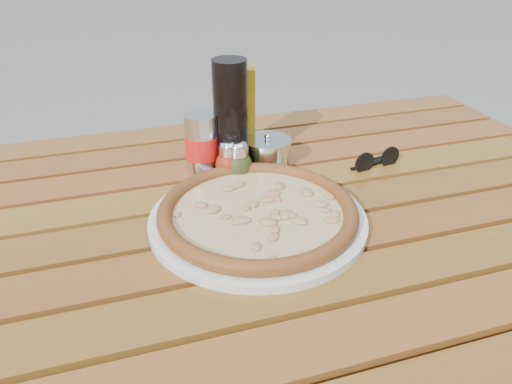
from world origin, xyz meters
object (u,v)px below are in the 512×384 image
object	(u,v)px
pepper_shaker	(229,161)
plate	(258,220)
parmesan_tin	(267,152)
dark_bottle	(231,117)
soda_can	(202,144)
sunglasses	(376,160)
olive_oil_cruet	(242,112)
table	(259,248)
oregano_shaker	(238,162)
pizza	(258,212)

from	to	relation	value
pepper_shaker	plate	bearing A→B (deg)	-88.98
parmesan_tin	dark_bottle	bearing A→B (deg)	169.86
soda_can	parmesan_tin	size ratio (longest dim) A/B	1.01
soda_can	sunglasses	world-z (taller)	soda_can
olive_oil_cruet	parmesan_tin	world-z (taller)	olive_oil_cruet
table	oregano_shaker	distance (m)	0.17
soda_can	dark_bottle	bearing A→B (deg)	-4.13
plate	dark_bottle	world-z (taller)	dark_bottle
pizza	dark_bottle	size ratio (longest dim) A/B	2.05
pizza	sunglasses	xyz separation A→B (m)	(0.29, 0.13, -0.01)
plate	oregano_shaker	size ratio (longest dim) A/B	4.39
pizza	pepper_shaker	bearing A→B (deg)	91.02
pepper_shaker	olive_oil_cruet	world-z (taller)	olive_oil_cruet
pepper_shaker	soda_can	xyz separation A→B (m)	(-0.04, 0.05, 0.02)
oregano_shaker	dark_bottle	size ratio (longest dim) A/B	0.37
pepper_shaker	oregano_shaker	world-z (taller)	same
pizza	soda_can	world-z (taller)	soda_can
table	pepper_shaker	size ratio (longest dim) A/B	17.07
table	olive_oil_cruet	distance (m)	0.29
dark_bottle	olive_oil_cruet	size ratio (longest dim) A/B	1.05
pepper_shaker	pizza	bearing A→B (deg)	-88.98
pepper_shaker	sunglasses	world-z (taller)	pepper_shaker
table	pepper_shaker	bearing A→B (deg)	96.80
table	plate	bearing A→B (deg)	-112.76
oregano_shaker	soda_can	distance (m)	0.08
dark_bottle	olive_oil_cruet	distance (m)	0.07
plate	dark_bottle	bearing A→B (deg)	86.49
soda_can	sunglasses	bearing A→B (deg)	-14.90
dark_bottle	parmesan_tin	size ratio (longest dim) A/B	1.84
plate	pizza	size ratio (longest dim) A/B	0.80
plate	olive_oil_cruet	world-z (taller)	olive_oil_cruet
parmesan_tin	plate	bearing A→B (deg)	-112.96
oregano_shaker	sunglasses	distance (m)	0.28
parmesan_tin	sunglasses	bearing A→B (deg)	-19.29
table	dark_bottle	distance (m)	0.26
pepper_shaker	olive_oil_cruet	xyz separation A→B (m)	(0.05, 0.10, 0.06)
table	olive_oil_cruet	bearing A→B (deg)	80.86
oregano_shaker	soda_can	size ratio (longest dim) A/B	0.68
dark_bottle	sunglasses	distance (m)	0.31
olive_oil_cruet	soda_can	bearing A→B (deg)	-152.75
pizza	olive_oil_cruet	world-z (taller)	olive_oil_cruet
pizza	oregano_shaker	world-z (taller)	oregano_shaker
oregano_shaker	soda_can	bearing A→B (deg)	134.76
soda_can	parmesan_tin	world-z (taller)	soda_can
plate	dark_bottle	xyz separation A→B (m)	(0.01, 0.21, 0.10)
table	pizza	distance (m)	0.10
plate	olive_oil_cruet	distance (m)	0.29
dark_bottle	sunglasses	bearing A→B (deg)	-17.02
olive_oil_cruet	pepper_shaker	bearing A→B (deg)	-118.73
dark_bottle	sunglasses	size ratio (longest dim) A/B	2.00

